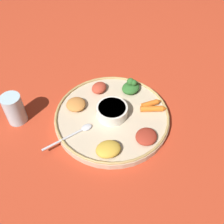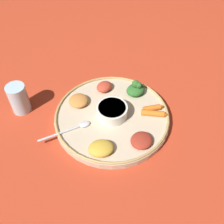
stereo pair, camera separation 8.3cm
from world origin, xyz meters
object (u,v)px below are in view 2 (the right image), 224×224
(carrot_near_spoon, at_px, (155,113))
(greens_pile, at_px, (136,89))
(center_bowl, at_px, (112,111))
(spoon, at_px, (73,128))
(carrot_outer, at_px, (154,108))
(drinking_glass, at_px, (19,100))

(carrot_near_spoon, bearing_deg, greens_pile, -118.69)
(center_bowl, height_order, spoon, center_bowl)
(spoon, bearing_deg, center_bowl, 149.12)
(center_bowl, distance_m, carrot_near_spoon, 0.13)
(carrot_outer, bearing_deg, drinking_glass, -59.40)
(carrot_near_spoon, relative_size, drinking_glass, 0.84)
(center_bowl, height_order, drinking_glass, drinking_glass)
(spoon, distance_m, carrot_near_spoon, 0.26)
(center_bowl, relative_size, greens_pile, 1.21)
(greens_pile, distance_m, carrot_outer, 0.09)
(center_bowl, xyz_separation_m, carrot_near_spoon, (-0.07, 0.11, -0.01))
(center_bowl, bearing_deg, spoon, -30.88)
(carrot_near_spoon, height_order, carrot_outer, same)
(center_bowl, height_order, carrot_near_spoon, center_bowl)
(spoon, height_order, drinking_glass, drinking_glass)
(spoon, bearing_deg, drinking_glass, -85.90)
(center_bowl, bearing_deg, carrot_near_spoon, 123.08)
(center_bowl, relative_size, carrot_outer, 1.57)
(drinking_glass, bearing_deg, carrot_near_spoon, 117.43)
(spoon, xyz_separation_m, carrot_outer, (-0.21, 0.17, 0.01))
(spoon, distance_m, greens_pile, 0.25)
(spoon, xyz_separation_m, greens_pile, (-0.24, 0.08, 0.02))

